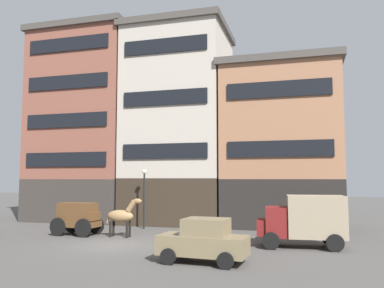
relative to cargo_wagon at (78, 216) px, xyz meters
The scene contains 11 objects.
ground_plane 4.76m from the cargo_wagon, 35.60° to the right, with size 120.00×120.00×0.00m, color #4C4947.
building_far_left 11.84m from the cargo_wagon, 117.11° to the left, with size 8.88×7.45×16.15m.
building_center_left 11.51m from the cargo_wagon, 65.92° to the left, with size 8.15×7.45×15.70m.
building_center_right 15.45m from the cargo_wagon, 35.56° to the left, with size 8.77×7.45×12.00m.
cargo_wagon is the anchor object (origin of this frame).
draft_horse 2.95m from the cargo_wagon, ahead, with size 2.35×0.69×2.30m.
delivery_truck_far 13.45m from the cargo_wagon, ahead, with size 4.47×2.42×2.62m.
sedan_dark 10.93m from the cargo_wagon, 30.73° to the right, with size 3.81×2.08×1.83m.
pedestrian_officer 2.68m from the cargo_wagon, 131.07° to the left, with size 0.46×0.46×1.79m.
streetlamp_curbside 5.06m from the cargo_wagon, 55.87° to the left, with size 0.32×0.32×4.12m.
fire_hydrant_curbside 4.78m from the cargo_wagon, 138.80° to the left, with size 0.24×0.24×0.83m.
Camera 1 is at (9.74, -19.13, 3.52)m, focal length 37.02 mm.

